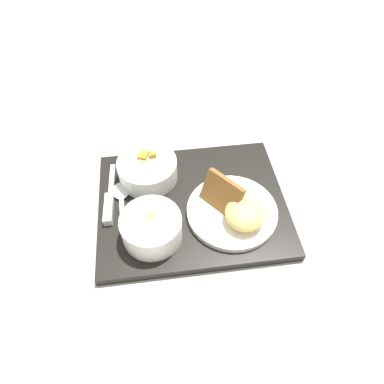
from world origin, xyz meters
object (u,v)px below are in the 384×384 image
object	(u,v)px
plate_main	(235,210)
knife	(109,206)
bowl_soup	(151,226)
spoon	(121,198)
bowl_salad	(148,168)

from	to	relation	value
plate_main	knife	world-z (taller)	plate_main
bowl_soup	plate_main	xyz separation A→B (m)	(0.16, 0.02, -0.01)
plate_main	spoon	size ratio (longest dim) A/B	1.29
knife	spoon	distance (m)	0.03
bowl_salad	spoon	bearing A→B (deg)	-138.19
bowl_soup	bowl_salad	bearing A→B (deg)	88.48
bowl_soup	spoon	world-z (taller)	bowl_soup
bowl_salad	spoon	size ratio (longest dim) A/B	0.91
bowl_soup	plate_main	distance (m)	0.17
plate_main	spoon	distance (m)	0.23
bowl_salad	bowl_soup	bearing A→B (deg)	-91.52
bowl_salad	bowl_soup	xyz separation A→B (m)	(-0.00, -0.15, 0.00)
bowl_soup	plate_main	size ratio (longest dim) A/B	0.64
plate_main	knife	distance (m)	0.25
bowl_soup	spoon	xyz separation A→B (m)	(-0.06, 0.10, -0.03)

